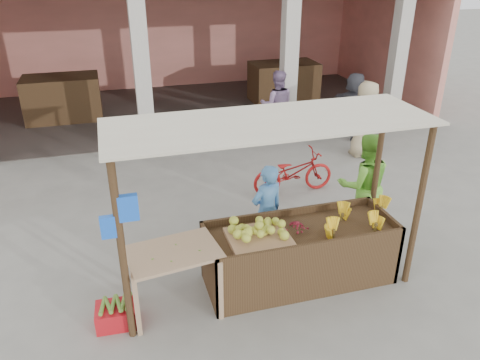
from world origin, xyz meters
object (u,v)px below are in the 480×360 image
object	(u,v)px
side_table	(174,261)
vendor_blue	(267,208)
fruit_stall	(299,256)
red_crate	(117,315)
motorcycle	(293,171)
vendor_green	(364,182)

from	to	relation	value
side_table	vendor_blue	bearing A→B (deg)	22.26
fruit_stall	vendor_blue	size ratio (longest dim) A/B	1.64
vendor_blue	red_crate	bearing A→B (deg)	5.10
red_crate	side_table	bearing A→B (deg)	7.88
vendor_blue	motorcycle	size ratio (longest dim) A/B	0.95
red_crate	vendor_blue	world-z (taller)	vendor_blue
red_crate	motorcycle	bearing A→B (deg)	42.02
fruit_stall	vendor_blue	bearing A→B (deg)	107.28
fruit_stall	vendor_green	xyz separation A→B (m)	(1.44, 0.90, 0.52)
vendor_green	motorcycle	world-z (taller)	vendor_green
vendor_green	side_table	bearing A→B (deg)	29.39
side_table	motorcycle	size ratio (longest dim) A/B	0.72
motorcycle	vendor_green	bearing A→B (deg)	-163.42
motorcycle	fruit_stall	bearing A→B (deg)	159.66
side_table	red_crate	world-z (taller)	side_table
red_crate	vendor_blue	bearing A→B (deg)	25.84
fruit_stall	red_crate	xyz separation A→B (m)	(-2.51, -0.20, -0.27)
red_crate	motorcycle	world-z (taller)	motorcycle
side_table	vendor_blue	size ratio (longest dim) A/B	0.76
fruit_stall	side_table	size ratio (longest dim) A/B	2.15
motorcycle	red_crate	bearing A→B (deg)	128.57
red_crate	motorcycle	distance (m)	4.43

